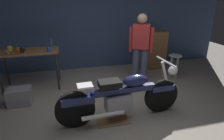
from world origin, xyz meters
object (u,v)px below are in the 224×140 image
Objects in this scene: mug_blue_enamel at (49,49)px; mug_brown_stoneware at (8,52)px; bottle at (51,44)px; person_standing at (141,46)px; mug_yellow_tall at (10,48)px; shop_stool at (175,61)px; wooden_dresser at (151,50)px; storage_bin at (20,96)px; mug_black_matte at (22,50)px; mug_orange_travel at (18,50)px; motorcycle at (122,96)px.

mug_blue_enamel reaches higher than mug_brown_stoneware.
mug_blue_enamel is at bearing -94.17° from bottle.
person_standing is 13.41× the size of mug_yellow_tall.
person_standing reaches higher than mug_blue_enamel.
mug_blue_enamel reaches higher than shop_stool.
wooden_dresser is at bearing 9.45° from bottle.
mug_yellow_tall is at bearing -171.67° from wooden_dresser.
wooden_dresser is at bearing 21.64° from storage_bin.
mug_black_matte is (-3.37, -0.77, 0.40)m from wooden_dresser.
mug_blue_enamel is at bearing -12.84° from mug_orange_travel.
shop_stool is at bearing -2.91° from mug_blue_enamel.
mug_yellow_tall reaches higher than storage_bin.
mug_blue_enamel is (-3.02, 0.15, 0.45)m from shop_stool.
person_standing is at bearing -127.97° from wooden_dresser.
bottle reaches higher than mug_orange_travel.
person_standing is 15.19× the size of mug_black_matte.
mug_blue_enamel is (-1.21, 1.51, 0.50)m from motorcycle.
motorcycle reaches higher than mug_brown_stoneware.
motorcycle is 2.39m from mug_black_matte.
person_standing reaches higher than mug_yellow_tall.
wooden_dresser is 2.50× the size of storage_bin.
mug_yellow_tall is (-0.19, 0.12, 0.01)m from mug_orange_travel.
person_standing is at bearing -6.36° from mug_orange_travel.
storage_bin is 1.83× the size of bottle.
mug_orange_travel is at bearing -31.46° from mug_yellow_tall.
mug_yellow_tall is (-3.66, -0.54, 0.41)m from wooden_dresser.
wooden_dresser is at bearing 15.94° from mug_blue_enamel.
mug_yellow_tall is at bearing 136.58° from motorcycle.
wooden_dresser is 8.83× the size of mug_yellow_tall.
mug_brown_stoneware is at bearing -178.40° from mug_blue_enamel.
mug_orange_travel is (-1.87, 1.66, 0.50)m from motorcycle.
mug_blue_enamel is 1.20× the size of mug_brown_stoneware.
shop_stool is 2.66× the size of bottle.
storage_bin is at bearing -173.68° from shop_stool.
mug_orange_travel reaches higher than shop_stool.
mug_black_matte is (0.29, -0.24, -0.00)m from mug_yellow_tall.
mug_blue_enamel is 0.34m from bottle.
mug_black_matte is (0.10, -0.12, 0.01)m from mug_orange_travel.
bottle reaches higher than mug_yellow_tall.
mug_brown_stoneware is (-0.16, -0.17, 0.00)m from mug_orange_travel.
motorcycle is 17.89× the size of mug_blue_enamel.
mug_yellow_tall is (-2.92, 0.42, 0.03)m from person_standing.
mug_blue_enamel is 1.11× the size of mug_black_matte.
person_standing reaches higher than bottle.
mug_yellow_tall reaches higher than mug_orange_travel.
mug_orange_travel is 0.71m from bottle.
bottle reaches higher than shop_stool.
mug_brown_stoneware reaches higher than shop_stool.
person_standing is at bearing 8.55° from storage_bin.
storage_bin is (-1.82, 0.95, -0.28)m from motorcycle.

